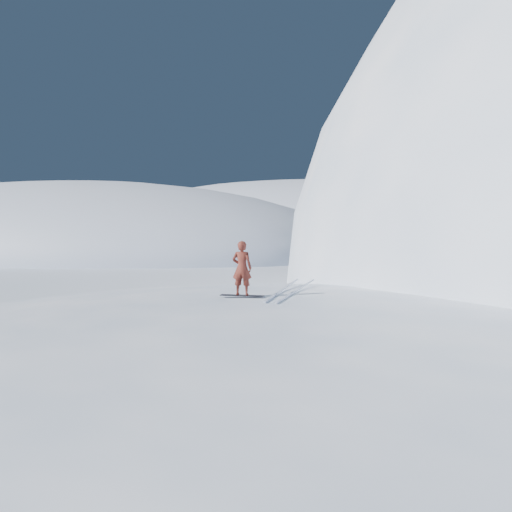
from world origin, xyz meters
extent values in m
plane|color=white|center=(0.00, 0.00, 0.00)|extent=(400.00, 400.00, 0.00)
ellipsoid|color=white|center=(1.00, 3.00, 0.00)|extent=(36.00, 28.00, 4.80)
ellipsoid|color=white|center=(-70.00, 60.00, 0.00)|extent=(120.00, 70.00, 28.00)
ellipsoid|color=white|center=(-40.00, 110.00, 0.00)|extent=(140.00, 90.00, 36.00)
ellipsoid|color=white|center=(-4.00, -2.00, 0.00)|extent=(6.00, 5.40, 0.80)
ellipsoid|color=white|center=(-2.00, 6.00, 0.00)|extent=(7.00, 6.30, 1.00)
cube|color=black|center=(-2.50, 2.97, 2.41)|extent=(1.30, 0.47, 0.02)
imported|color=maroon|center=(-2.50, 2.97, 3.20)|extent=(0.63, 0.47, 1.56)
ellipsoid|color=white|center=(-45.66, 38.39, 0.00)|extent=(9.81, 7.84, 6.86)
cube|color=silver|center=(-1.99, 5.09, 2.42)|extent=(1.14, 5.91, 0.04)
cube|color=silver|center=(-1.51, 5.09, 2.42)|extent=(0.84, 5.96, 0.04)
camera|label=1|loc=(3.13, -8.77, 4.23)|focal=32.00mm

